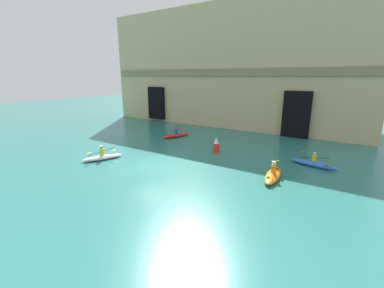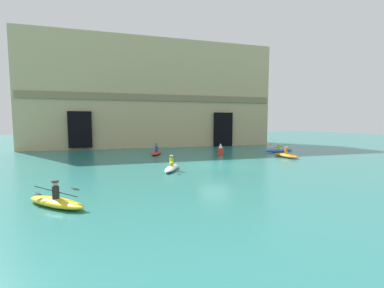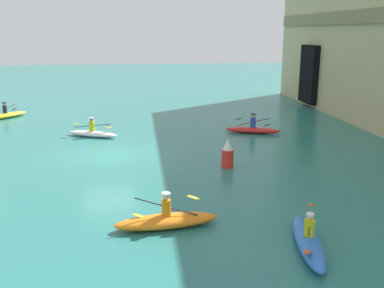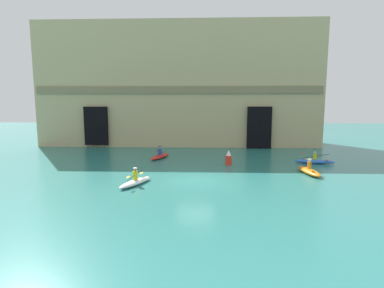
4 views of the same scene
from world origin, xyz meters
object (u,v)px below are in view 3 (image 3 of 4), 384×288
at_px(kayak_red, 253,129).
at_px(marker_buoy, 228,154).
at_px(kayak_blue, 308,241).
at_px(kayak_orange, 166,220).
at_px(kayak_yellow, 6,115).
at_px(kayak_white, 92,133).

height_order(kayak_red, marker_buoy, marker_buoy).
height_order(kayak_blue, kayak_orange, kayak_orange).
bearing_deg(marker_buoy, kayak_yellow, -134.32).
relative_size(kayak_blue, marker_buoy, 2.58).
bearing_deg(kayak_blue, kayak_orange, 75.91).
relative_size(kayak_red, kayak_yellow, 1.16).
bearing_deg(marker_buoy, kayak_blue, 5.64).
height_order(kayak_red, kayak_orange, kayak_red).
xyz_separation_m(kayak_white, kayak_red, (0.23, 9.45, 0.00)).
distance_m(kayak_white, marker_buoy, 9.31).
relative_size(kayak_blue, kayak_orange, 1.02).
xyz_separation_m(kayak_blue, marker_buoy, (-7.56, -0.75, 0.38)).
bearing_deg(kayak_orange, kayak_yellow, -67.87).
height_order(kayak_blue, marker_buoy, marker_buoy).
bearing_deg(kayak_yellow, kayak_orange, 70.26).
xyz_separation_m(kayak_red, marker_buoy, (6.35, -2.86, 0.39)).
bearing_deg(kayak_red, kayak_blue, 100.34).
bearing_deg(kayak_white, marker_buoy, -20.55).
bearing_deg(kayak_red, kayak_white, 17.59).
xyz_separation_m(kayak_blue, kayak_red, (-13.91, 2.11, -0.01)).
bearing_deg(marker_buoy, kayak_red, 155.76).
bearing_deg(kayak_yellow, kayak_white, 88.20).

